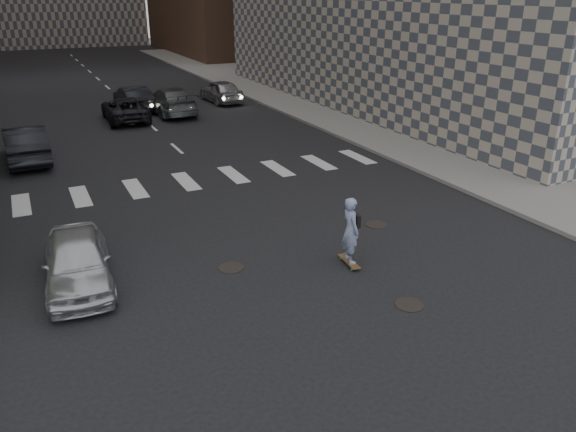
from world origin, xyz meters
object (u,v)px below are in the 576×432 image
object	(u,v)px
skateboarder	(351,230)
traffic_car_e	(134,99)
silver_sedan	(77,261)
traffic_car_b	(171,101)
traffic_car_a	(25,144)
traffic_car_c	(125,109)
traffic_car_d	(221,91)

from	to	relation	value
skateboarder	traffic_car_e	distance (m)	24.04
silver_sedan	traffic_car_b	world-z (taller)	traffic_car_b
traffic_car_a	traffic_car_e	xyz separation A→B (m)	(6.56, 9.28, -0.05)
traffic_car_a	traffic_car_c	size ratio (longest dim) A/B	1.00
silver_sedan	traffic_car_c	xyz separation A→B (m)	(4.83, 19.24, -0.01)
traffic_car_b	traffic_car_c	world-z (taller)	traffic_car_b
traffic_car_a	traffic_car_d	world-z (taller)	traffic_car_a
traffic_car_a	traffic_car_d	xyz separation A→B (m)	(12.40, 9.59, -0.05)
skateboarder	traffic_car_d	world-z (taller)	skateboarder
silver_sedan	traffic_car_d	world-z (taller)	traffic_car_d
traffic_car_e	traffic_car_a	bearing A→B (deg)	51.79
traffic_car_c	traffic_car_d	size ratio (longest dim) A/B	1.10
traffic_car_a	skateboarder	bearing A→B (deg)	115.13
silver_sedan	traffic_car_a	bearing A→B (deg)	97.07
silver_sedan	traffic_car_e	world-z (taller)	traffic_car_e
traffic_car_d	traffic_car_e	size ratio (longest dim) A/B	0.97
skateboarder	traffic_car_b	world-z (taller)	skateboarder
skateboarder	traffic_car_c	xyz separation A→B (m)	(-2.03, 21.26, -0.36)
silver_sedan	traffic_car_e	bearing A→B (deg)	79.07
silver_sedan	traffic_car_c	distance (m)	19.84
silver_sedan	traffic_car_b	size ratio (longest dim) A/B	0.73
traffic_car_a	traffic_car_b	xyz separation A→B (m)	(8.38, 7.28, -0.00)
skateboarder	traffic_car_e	xyz separation A→B (m)	(-0.97, 24.02, -0.29)
skateboarder	traffic_car_c	distance (m)	21.36
skateboarder	traffic_car_c	size ratio (longest dim) A/B	0.41
traffic_car_b	traffic_car_e	distance (m)	2.71
silver_sedan	traffic_car_e	distance (m)	22.77
traffic_car_c	traffic_car_b	bearing A→B (deg)	-163.59
traffic_car_c	skateboarder	bearing A→B (deg)	97.12
silver_sedan	traffic_car_d	bearing A→B (deg)	66.30
traffic_car_b	traffic_car_d	bearing A→B (deg)	-151.29
skateboarder	silver_sedan	xyz separation A→B (m)	(-6.86, 2.02, -0.35)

